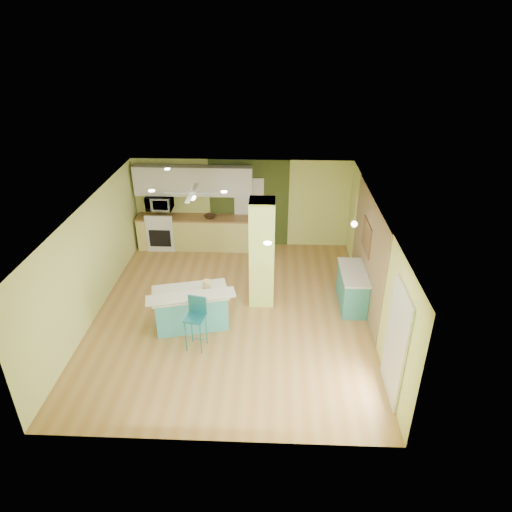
# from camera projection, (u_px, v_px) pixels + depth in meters

# --- Properties ---
(floor) EXTENTS (6.00, 7.00, 0.01)m
(floor) POSITION_uv_depth(u_px,v_px,m) (232.00, 312.00, 10.23)
(floor) COLOR #A6733A
(floor) RESTS_ON ground
(ceiling) EXTENTS (6.00, 7.00, 0.01)m
(ceiling) POSITION_uv_depth(u_px,v_px,m) (229.00, 208.00, 9.06)
(ceiling) COLOR white
(ceiling) RESTS_ON wall_back
(wall_back) EXTENTS (6.00, 0.01, 2.50)m
(wall_back) POSITION_uv_depth(u_px,v_px,m) (242.00, 203.00, 12.74)
(wall_back) COLOR #CDD873
(wall_back) RESTS_ON floor
(wall_front) EXTENTS (6.00, 0.01, 2.50)m
(wall_front) POSITION_uv_depth(u_px,v_px,m) (208.00, 381.00, 6.55)
(wall_front) COLOR #CDD873
(wall_front) RESTS_ON floor
(wall_left) EXTENTS (0.01, 7.00, 2.50)m
(wall_left) POSITION_uv_depth(u_px,v_px,m) (91.00, 261.00, 9.75)
(wall_left) COLOR #CDD873
(wall_left) RESTS_ON floor
(wall_right) EXTENTS (0.01, 7.00, 2.50)m
(wall_right) POSITION_uv_depth(u_px,v_px,m) (374.00, 266.00, 9.53)
(wall_right) COLOR #CDD873
(wall_right) RESTS_ON floor
(wood_panel) EXTENTS (0.02, 3.40, 2.50)m
(wood_panel) POSITION_uv_depth(u_px,v_px,m) (368.00, 253.00, 10.06)
(wood_panel) COLOR #806649
(wood_panel) RESTS_ON floor
(olive_accent) EXTENTS (2.20, 0.02, 2.50)m
(olive_accent) POSITION_uv_depth(u_px,v_px,m) (249.00, 204.00, 12.72)
(olive_accent) COLOR #38461C
(olive_accent) RESTS_ON floor
(interior_door) EXTENTS (0.82, 0.05, 2.00)m
(interior_door) POSITION_uv_depth(u_px,v_px,m) (249.00, 212.00, 12.81)
(interior_door) COLOR silver
(interior_door) RESTS_ON floor
(french_door) EXTENTS (0.04, 1.08, 2.10)m
(french_door) POSITION_uv_depth(u_px,v_px,m) (396.00, 344.00, 7.59)
(french_door) COLOR silver
(french_door) RESTS_ON floor
(column) EXTENTS (0.55, 0.55, 2.50)m
(column) POSITION_uv_depth(u_px,v_px,m) (262.00, 253.00, 10.06)
(column) COLOR #C9E56A
(column) RESTS_ON floor
(kitchen_run) EXTENTS (3.25, 0.63, 0.94)m
(kitchen_run) POSITION_uv_depth(u_px,v_px,m) (196.00, 232.00, 12.88)
(kitchen_run) COLOR #CFC76C
(kitchen_run) RESTS_ON floor
(stove) EXTENTS (0.76, 0.66, 1.08)m
(stove) POSITION_uv_depth(u_px,v_px,m) (162.00, 232.00, 12.91)
(stove) COLOR white
(stove) RESTS_ON floor
(upper_cabinets) EXTENTS (3.20, 0.34, 0.80)m
(upper_cabinets) POSITION_uv_depth(u_px,v_px,m) (193.00, 181.00, 12.30)
(upper_cabinets) COLOR silver
(upper_cabinets) RESTS_ON wall_back
(microwave) EXTENTS (0.70, 0.48, 0.39)m
(microwave) POSITION_uv_depth(u_px,v_px,m) (159.00, 203.00, 12.51)
(microwave) COLOR silver
(microwave) RESTS_ON wall_back
(ceiling_fan) EXTENTS (1.41, 1.41, 0.61)m
(ceiling_fan) POSITION_uv_depth(u_px,v_px,m) (192.00, 193.00, 11.06)
(ceiling_fan) COLOR silver
(ceiling_fan) RESTS_ON ceiling
(pendant_lamp) EXTENTS (0.14, 0.14, 0.69)m
(pendant_lamp) POSITION_uv_depth(u_px,v_px,m) (354.00, 224.00, 9.91)
(pendant_lamp) COLOR white
(pendant_lamp) RESTS_ON ceiling
(wall_decor) EXTENTS (0.03, 0.90, 0.70)m
(wall_decor) POSITION_uv_depth(u_px,v_px,m) (367.00, 237.00, 10.10)
(wall_decor) COLOR brown
(wall_decor) RESTS_ON wood_panel
(peninsula) EXTENTS (1.85, 1.32, 0.95)m
(peninsula) POSITION_uv_depth(u_px,v_px,m) (191.00, 308.00, 9.61)
(peninsula) COLOR teal
(peninsula) RESTS_ON floor
(bar_stool) EXTENTS (0.44, 0.44, 1.12)m
(bar_stool) POSITION_uv_depth(u_px,v_px,m) (196.00, 315.00, 8.86)
(bar_stool) COLOR teal
(bar_stool) RESTS_ON floor
(side_counter) EXTENTS (0.57, 1.34, 0.86)m
(side_counter) POSITION_uv_depth(u_px,v_px,m) (352.00, 288.00, 10.32)
(side_counter) COLOR teal
(side_counter) RESTS_ON floor
(fruit_bowl) EXTENTS (0.43, 0.43, 0.08)m
(fruit_bowl) POSITION_uv_depth(u_px,v_px,m) (210.00, 216.00, 12.60)
(fruit_bowl) COLOR #3B2618
(fruit_bowl) RESTS_ON kitchen_run
(canister) EXTENTS (0.16, 0.16, 0.19)m
(canister) POSITION_uv_depth(u_px,v_px,m) (207.00, 285.00, 9.52)
(canister) COLOR gold
(canister) RESTS_ON peninsula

